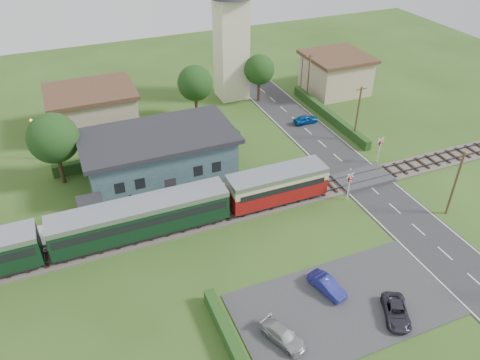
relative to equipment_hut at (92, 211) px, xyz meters
name	(u,v)px	position (x,y,z in m)	size (l,w,h in m)	color
ground	(289,212)	(18.00, -5.20, -1.75)	(120.00, 120.00, 0.00)	#2D4C19
railway_track	(280,200)	(18.00, -3.20, -1.64)	(76.00, 3.20, 0.49)	#4C443D
road	(374,190)	(28.00, -5.20, -1.72)	(6.00, 70.00, 0.05)	#28282B
car_park	(343,305)	(16.50, -17.20, -1.71)	(17.00, 9.00, 0.08)	#333335
crossing_deck	(363,178)	(28.00, -3.20, -1.52)	(6.20, 3.40, 0.45)	#333335
platform	(176,205)	(8.00, 0.00, -1.52)	(30.00, 3.00, 0.45)	gray
equipment_hut	(92,211)	(0.00, 0.00, 0.00)	(2.30, 2.30, 2.55)	beige
station_building	(159,156)	(8.00, 5.79, 0.95)	(16.00, 9.00, 5.30)	#324C56
train	(105,226)	(0.77, -3.20, 0.43)	(43.20, 2.90, 3.40)	#232328
church_tower	(231,26)	(23.00, 22.80, 8.48)	(6.00, 6.00, 17.60)	beige
house_west	(93,110)	(3.00, 19.80, 1.04)	(10.80, 8.80, 5.50)	tan
house_east	(336,73)	(38.00, 18.80, 1.05)	(8.80, 8.80, 5.50)	tan
hedge_carpark	(230,339)	(7.00, -17.20, -1.15)	(0.80, 9.00, 1.20)	#193814
hedge_roadside	(329,115)	(32.20, 10.80, -1.15)	(0.80, 18.00, 1.20)	#193814
hedge_station	(152,152)	(8.00, 10.30, -1.10)	(22.00, 0.80, 1.30)	#193814
tree_a	(53,138)	(-2.00, 8.80, 3.63)	(5.20, 5.20, 8.00)	#332316
tree_b	(195,83)	(16.00, 17.80, 3.27)	(4.60, 4.60, 7.34)	#332316
tree_c	(259,70)	(26.00, 19.80, 2.91)	(4.20, 4.20, 6.78)	#332316
utility_pole_b	(455,183)	(32.20, -11.20, 1.88)	(1.40, 0.22, 7.00)	#473321
utility_pole_c	(358,113)	(32.20, 4.80, 1.88)	(1.40, 0.22, 7.00)	#473321
utility_pole_d	(308,78)	(32.20, 16.80, 1.88)	(1.40, 0.22, 7.00)	#473321
crossing_signal_near	(349,183)	(24.40, -5.61, 0.39)	(0.84, 0.28, 3.28)	silver
crossing_signal_far	(380,146)	(31.60, -0.81, 0.39)	(0.84, 0.28, 3.28)	silver
streetlamp_west	(35,136)	(-4.00, 14.80, 1.29)	(0.30, 0.30, 5.15)	#3F3F47
streetlamp_east	(302,68)	(34.00, 21.80, 1.29)	(0.30, 0.30, 5.15)	#3F3F47
car_on_road	(306,119)	(28.75, 10.91, -1.15)	(1.30, 3.24, 1.10)	#094193
car_park_blue	(327,285)	(16.04, -15.43, -1.10)	(1.21, 3.47, 1.14)	navy
car_park_silver	(283,335)	(10.63, -18.34, -1.13)	(1.50, 3.68, 1.07)	#9D9FA3
car_park_dark	(396,312)	(19.50, -19.70, -1.15)	(1.72, 3.74, 1.04)	#2B2835
pedestrian_near	(256,177)	(16.70, 0.02, -0.45)	(0.61, 0.40, 1.69)	gray
pedestrian_far	(132,203)	(3.74, 0.41, -0.36)	(0.91, 0.71, 1.87)	gray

